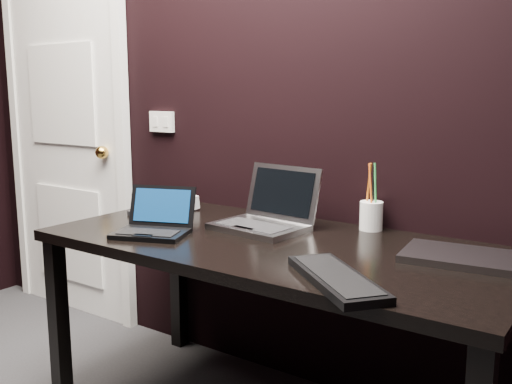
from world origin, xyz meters
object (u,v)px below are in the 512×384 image
Objects in this scene: ext_keyboard at (336,278)px; pen_cup at (371,214)px; silver_laptop at (265,217)px; mobile_phone at (136,207)px; desk at (275,261)px; door at (67,131)px; desk_phone at (173,202)px; closed_laptop at (458,257)px; netbook at (154,225)px.

ext_keyboard is 1.58× the size of pen_cup.
silver_laptop is 0.60m from mobile_phone.
silver_laptop is 1.42× the size of pen_cup.
desk is 6.55× the size of pen_cup.
mobile_phone is (0.92, -0.36, -0.27)m from door.
door reaches higher than desk.
pen_cup is at bearing -0.94° from door.
desk_phone reaches higher than ext_keyboard.
desk_phone is at bearing -169.75° from pen_cup.
silver_laptop reaches higher than desk_phone.
pen_cup is at bearing 150.96° from closed_laptop.
door reaches higher than desk_phone.
netbook reaches higher than mobile_phone.
pen_cup reaches higher than silver_laptop.
ext_keyboard is 4.49× the size of mobile_phone.
desk is (1.65, -0.38, -0.38)m from door.
pen_cup is at bearing 58.15° from desk.
ext_keyboard is 1.16m from desk_phone.
desk is at bearing 22.83° from netbook.
desk is 0.43m from pen_cup.
mobile_phone is at bearing -169.05° from silver_laptop.
ext_keyboard is (2.04, -0.66, -0.29)m from door.
netbook reaches higher than closed_laptop.
door is 2.16m from ext_keyboard.
closed_laptop is 1.34m from mobile_phone.
ext_keyboard is at bearing -117.61° from closed_laptop.
pen_cup is at bearing 19.16° from mobile_phone.
door reaches higher than silver_laptop.
netbook reaches higher than desk_phone.
mobile_phone is at bearing 178.62° from desk.
silver_laptop is (-0.13, 0.13, 0.12)m from desk.
netbook is 0.82m from ext_keyboard.
mobile_phone is at bearing -109.31° from desk_phone.
netbook is 1.26× the size of pen_cup.
closed_laptop is at bearing 4.72° from mobile_phone.
netbook is 0.44m from desk_phone.
door is 8.24× the size of pen_cup.
desk is 5.19× the size of netbook.
netbook is at bearing 172.30° from ext_keyboard.
silver_laptop is 0.67m from ext_keyboard.
desk_phone reaches higher than desk.
desk_phone reaches higher than closed_laptop.
door is 1.56m from silver_laptop.
ext_keyboard reaches higher than closed_laptop.
netbook is at bearing -133.06° from silver_laptop.
closed_laptop is (2.25, -0.25, -0.29)m from door.
ext_keyboard is (0.39, -0.29, 0.09)m from desk.
desk_phone is (-1.27, 0.06, 0.03)m from closed_laptop.
ext_keyboard reaches higher than desk.
desk_phone is at bearing 123.86° from netbook.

